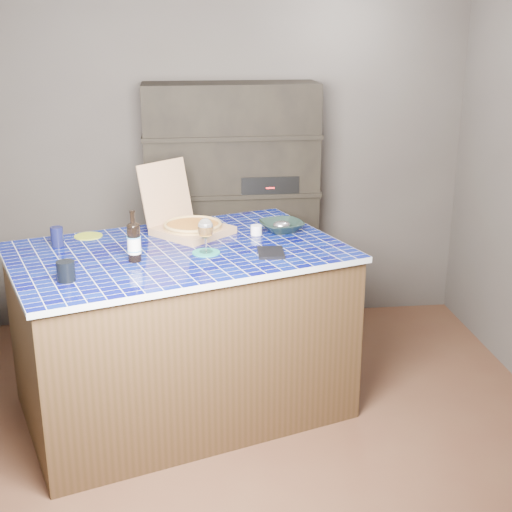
{
  "coord_description": "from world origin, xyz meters",
  "views": [
    {
      "loc": [
        -0.42,
        -3.41,
        2.21
      ],
      "look_at": [
        -0.01,
        0.0,
        1.07
      ],
      "focal_mm": 50.0,
      "sensor_mm": 36.0,
      "label": 1
    }
  ],
  "objects": [
    {
      "name": "room",
      "position": [
        0.0,
        0.0,
        1.25
      ],
      "size": [
        3.5,
        3.5,
        3.5
      ],
      "color": "#513422",
      "rests_on": "ground"
    },
    {
      "name": "shelving_unit",
      "position": [
        0.0,
        1.53,
        0.9
      ],
      "size": [
        1.2,
        0.41,
        1.8
      ],
      "color": "black",
      "rests_on": "floor"
    },
    {
      "name": "kitchen_island",
      "position": [
        -0.4,
        0.38,
        0.5
      ],
      "size": [
        2.08,
        1.66,
        0.99
      ],
      "rotation": [
        0.0,
        0.0,
        0.32
      ],
      "color": "#402B19",
      "rests_on": "floor"
    },
    {
      "name": "pizza_box",
      "position": [
        -0.32,
        0.69,
        1.05
      ],
      "size": [
        0.58,
        0.59,
        0.41
      ],
      "rotation": [
        0.0,
        0.0,
        0.75
      ],
      "color": "#A98357",
      "rests_on": "kitchen_island"
    },
    {
      "name": "mead_bottle",
      "position": [
        -0.63,
        0.21,
        1.1
      ],
      "size": [
        0.07,
        0.07,
        0.28
      ],
      "color": "black",
      "rests_on": "kitchen_island"
    },
    {
      "name": "teal_trivet",
      "position": [
        -0.25,
        0.3,
        0.99
      ],
      "size": [
        0.15,
        0.15,
        0.01
      ],
      "primitive_type": "cylinder",
      "color": "#198272",
      "rests_on": "kitchen_island"
    },
    {
      "name": "wine_glass",
      "position": [
        -0.25,
        0.3,
        1.13
      ],
      "size": [
        0.09,
        0.09,
        0.19
      ],
      "color": "white",
      "rests_on": "teal_trivet"
    },
    {
      "name": "tumbler",
      "position": [
        -0.95,
        -0.05,
        1.04
      ],
      "size": [
        0.09,
        0.09,
        0.1
      ],
      "primitive_type": "cylinder",
      "color": "black",
      "rests_on": "kitchen_island"
    },
    {
      "name": "dvd_case",
      "position": [
        0.1,
        0.25,
        1.0
      ],
      "size": [
        0.15,
        0.21,
        0.02
      ],
      "primitive_type": "cube",
      "rotation": [
        0.0,
        0.0,
        -0.07
      ],
      "color": "black",
      "rests_on": "kitchen_island"
    },
    {
      "name": "bowl",
      "position": [
        0.23,
        0.67,
        1.02
      ],
      "size": [
        0.31,
        0.31,
        0.06
      ],
      "primitive_type": "imported",
      "rotation": [
        0.0,
        0.0,
        0.26
      ],
      "color": "black",
      "rests_on": "kitchen_island"
    },
    {
      "name": "foil_contents",
      "position": [
        0.23,
        0.67,
        1.03
      ],
      "size": [
        0.11,
        0.09,
        0.05
      ],
      "primitive_type": "ellipsoid",
      "color": "#B4B1BD",
      "rests_on": "bowl"
    },
    {
      "name": "white_jar",
      "position": [
        0.07,
        0.62,
        1.02
      ],
      "size": [
        0.07,
        0.07,
        0.06
      ],
      "primitive_type": "cylinder",
      "color": "white",
      "rests_on": "kitchen_island"
    },
    {
      "name": "navy_cup",
      "position": [
        -1.07,
        0.53,
        1.05
      ],
      "size": [
        0.07,
        0.07,
        0.11
      ],
      "primitive_type": "cylinder",
      "color": "black",
      "rests_on": "kitchen_island"
    },
    {
      "name": "green_trivet",
      "position": [
        -0.92,
        0.7,
        0.99
      ],
      "size": [
        0.16,
        0.16,
        0.01
      ],
      "primitive_type": "cylinder",
      "color": "#94A623",
      "rests_on": "kitchen_island"
    }
  ]
}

